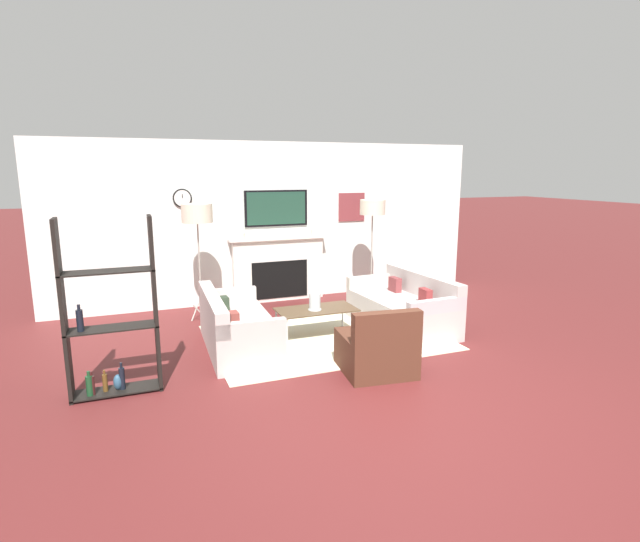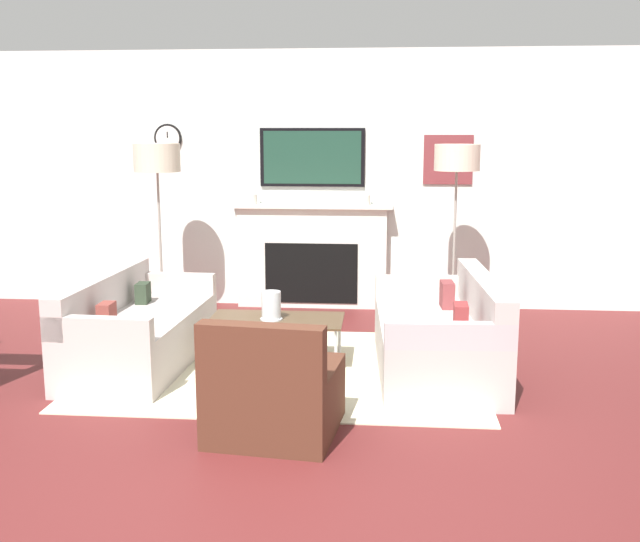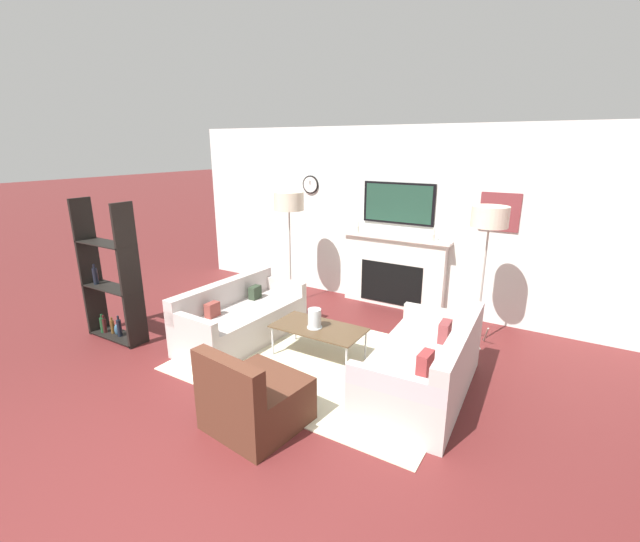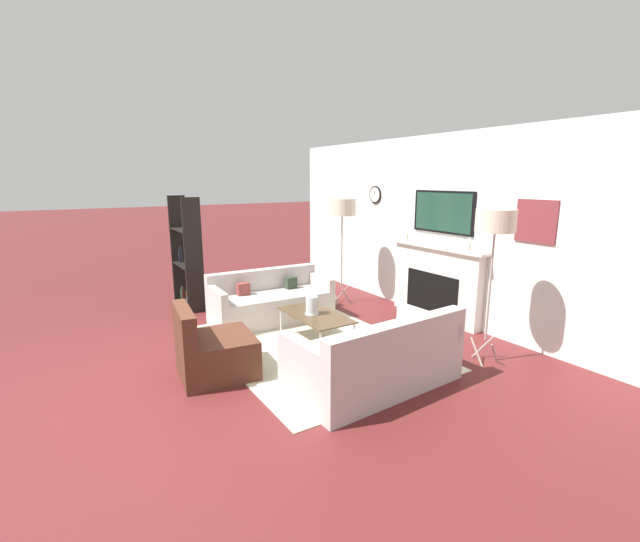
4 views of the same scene
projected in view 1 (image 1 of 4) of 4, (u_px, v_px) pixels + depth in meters
ground_plane at (404, 402)px, 4.88m from camera, size 60.00×60.00×0.00m
fireplace_wall at (276, 230)px, 8.57m from camera, size 7.54×0.28×2.70m
area_rug at (325, 337)px, 6.76m from camera, size 3.05×2.23×0.01m
couch_left at (236, 329)px, 6.28m from camera, size 0.86×1.76×0.73m
couch_right at (404, 309)px, 7.15m from camera, size 0.96×1.76×0.77m
armchair at (377, 350)px, 5.55m from camera, size 0.84×0.85×0.78m
coffee_table at (316, 311)px, 6.75m from camera, size 1.07×0.56×0.39m
hurricane_candle at (315, 302)px, 6.68m from camera, size 0.18×0.18×0.23m
floor_lamp_left at (197, 215)px, 7.24m from camera, size 0.45×0.45×1.76m
floor_lamp_right at (373, 209)px, 8.27m from camera, size 0.42×0.42×1.75m
shelf_unit at (110, 319)px, 4.93m from camera, size 0.88×0.28×1.80m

